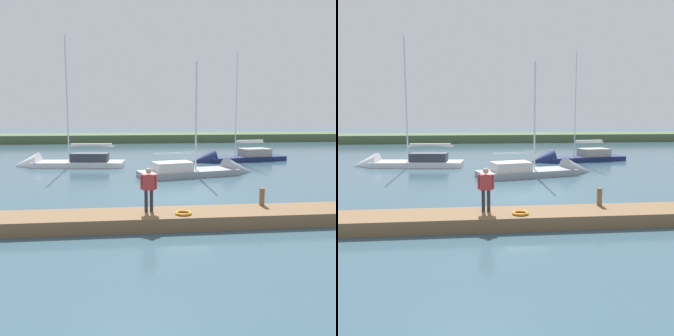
{
  "view_description": "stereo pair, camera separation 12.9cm",
  "coord_description": "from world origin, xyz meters",
  "views": [
    {
      "loc": [
        3.36,
        20.46,
        4.51
      ],
      "look_at": [
        1.06,
        0.12,
        1.56
      ],
      "focal_mm": 40.94,
      "sensor_mm": 36.0,
      "label": 1
    },
    {
      "loc": [
        3.24,
        20.47,
        4.51
      ],
      "look_at": [
        1.06,
        0.12,
        1.56
      ],
      "focal_mm": 40.94,
      "sensor_mm": 36.0,
      "label": 2
    }
  ],
  "objects": [
    {
      "name": "person_on_dock",
      "position": [
        2.43,
        5.31,
        1.58
      ],
      "size": [
        0.67,
        0.25,
        1.79
      ],
      "rotation": [
        0.0,
        0.0,
        1.51
      ],
      "color": "#28282D",
      "rests_on": "dock_pier"
    },
    {
      "name": "sailboat_near_dock",
      "position": [
        -6.41,
        -14.37,
        0.17
      ],
      "size": [
        9.49,
        3.98,
        11.07
      ],
      "rotation": [
        0.0,
        0.0,
        0.18
      ],
      "color": "navy",
      "rests_on": "ground_plane"
    },
    {
      "name": "life_ring_buoy",
      "position": [
        1.11,
        5.92,
        0.59
      ],
      "size": [
        0.66,
        0.66,
        0.1
      ],
      "primitive_type": "torus",
      "color": "orange",
      "rests_on": "dock_pier"
    },
    {
      "name": "dock_pier",
      "position": [
        0.0,
        5.52,
        0.27
      ],
      "size": [
        25.07,
        2.02,
        0.54
      ],
      "primitive_type": "cube",
      "color": "brown",
      "rests_on": "ground_plane"
    },
    {
      "name": "far_shoreline",
      "position": [
        0.0,
        -40.97,
        0.0
      ],
      "size": [
        180.0,
        8.0,
        2.4
      ],
      "primitive_type": "cube",
      "color": "#4C603D",
      "rests_on": "ground_plane"
    },
    {
      "name": "ground_plane",
      "position": [
        0.0,
        0.0,
        0.0
      ],
      "size": [
        200.0,
        200.0,
        0.0
      ],
      "primitive_type": "plane",
      "color": "#385666"
    },
    {
      "name": "sailboat_behind_pier",
      "position": [
        8.86,
        -12.48,
        0.19
      ],
      "size": [
        9.39,
        3.24,
        11.79
      ],
      "rotation": [
        0.0,
        0.0,
        -0.11
      ],
      "color": "white",
      "rests_on": "ground_plane"
    },
    {
      "name": "mooring_post_near",
      "position": [
        -2.51,
        4.81,
        0.92
      ],
      "size": [
        0.22,
        0.22,
        0.75
      ],
      "primitive_type": "cylinder",
      "color": "brown",
      "rests_on": "dock_pier"
    },
    {
      "name": "sailboat_mid_channel",
      "position": [
        -2.73,
        -6.88,
        0.12
      ],
      "size": [
        9.13,
        4.38,
        9.2
      ],
      "rotation": [
        0.0,
        0.0,
        3.38
      ],
      "color": "gray",
      "rests_on": "ground_plane"
    }
  ]
}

